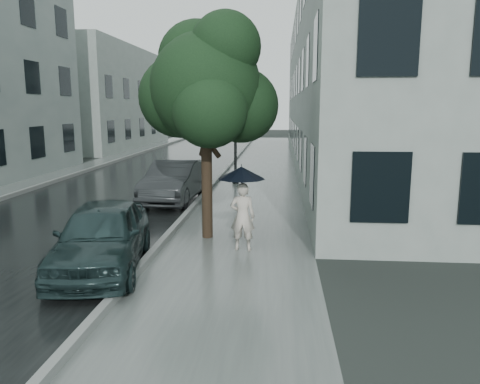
# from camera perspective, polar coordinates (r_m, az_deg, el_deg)

# --- Properties ---
(ground) EXTENTS (120.00, 120.00, 0.00)m
(ground) POSITION_cam_1_polar(r_m,az_deg,el_deg) (9.03, -3.11, -10.80)
(ground) COLOR black
(ground) RESTS_ON ground
(sidewalk) EXTENTS (3.50, 60.00, 0.01)m
(sidewalk) POSITION_cam_1_polar(r_m,az_deg,el_deg) (20.62, 2.22, 1.26)
(sidewalk) COLOR slate
(sidewalk) RESTS_ON ground
(kerb_near) EXTENTS (0.15, 60.00, 0.15)m
(kerb_near) POSITION_cam_1_polar(r_m,az_deg,el_deg) (20.77, -2.82, 1.52)
(kerb_near) COLOR slate
(kerb_near) RESTS_ON ground
(asphalt_road) EXTENTS (6.85, 60.00, 0.00)m
(asphalt_road) POSITION_cam_1_polar(r_m,az_deg,el_deg) (21.53, -12.09, 1.42)
(asphalt_road) COLOR black
(asphalt_road) RESTS_ON ground
(kerb_far) EXTENTS (0.15, 60.00, 0.15)m
(kerb_far) POSITION_cam_1_polar(r_m,az_deg,el_deg) (22.79, -20.55, 1.66)
(kerb_far) COLOR slate
(kerb_far) RESTS_ON ground
(sidewalk_far) EXTENTS (1.70, 60.00, 0.01)m
(sidewalk_far) POSITION_cam_1_polar(r_m,az_deg,el_deg) (23.21, -22.60, 1.49)
(sidewalk_far) COLOR #4C5451
(sidewalk_far) RESTS_ON ground
(building_near) EXTENTS (7.02, 36.00, 9.00)m
(building_near) POSITION_cam_1_polar(r_m,az_deg,el_deg) (28.19, 13.97, 12.57)
(building_near) COLOR gray
(building_near) RESTS_ON ground
(building_far_b) EXTENTS (7.02, 18.00, 8.00)m
(building_far_b) POSITION_cam_1_polar(r_m,az_deg,el_deg) (41.16, -16.72, 10.94)
(building_far_b) COLOR gray
(building_far_b) RESTS_ON ground
(pedestrian) EXTENTS (0.60, 0.41, 1.57)m
(pedestrian) POSITION_cam_1_polar(r_m,az_deg,el_deg) (10.66, 0.31, -3.01)
(pedestrian) COLOR #BEB5A6
(pedestrian) RESTS_ON sidewalk
(umbrella) EXTENTS (1.26, 1.26, 1.06)m
(umbrella) POSITION_cam_1_polar(r_m,az_deg,el_deg) (10.44, 0.17, 2.36)
(umbrella) COLOR black
(umbrella) RESTS_ON ground
(street_tree) EXTENTS (3.49, 3.17, 5.44)m
(street_tree) POSITION_cam_1_polar(r_m,az_deg,el_deg) (11.59, -4.12, 12.71)
(street_tree) COLOR #332619
(street_tree) RESTS_ON ground
(lamp_post) EXTENTS (0.84, 0.41, 5.64)m
(lamp_post) POSITION_cam_1_polar(r_m,az_deg,el_deg) (19.88, -0.99, 10.21)
(lamp_post) COLOR black
(lamp_post) RESTS_ON ground
(car_near) EXTENTS (2.27, 4.25, 1.37)m
(car_near) POSITION_cam_1_polar(r_m,az_deg,el_deg) (9.86, -16.45, -5.14)
(car_near) COLOR #1A2C2D
(car_near) RESTS_ON ground
(car_far) EXTENTS (1.65, 4.33, 1.41)m
(car_far) POSITION_cam_1_polar(r_m,az_deg,el_deg) (16.42, -8.00, 1.32)
(car_far) COLOR #232729
(car_far) RESTS_ON ground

